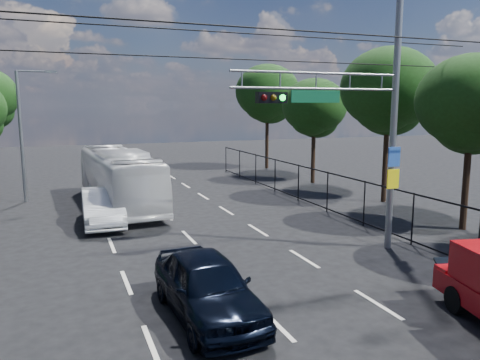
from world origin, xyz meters
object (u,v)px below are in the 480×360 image
signal_mast (366,104)px  white_bus (119,178)px  navy_hatchback (207,286)px  white_van (102,207)px

signal_mast → white_bus: signal_mast is taller
signal_mast → white_bus: (-7.10, 11.12, -3.76)m
navy_hatchback → signal_mast: bearing=22.3°
signal_mast → white_van: 12.01m
white_bus → white_van: 3.91m
navy_hatchback → white_bus: white_bus is taller
navy_hatchback → white_van: 10.61m
signal_mast → white_van: bearing=138.0°
white_bus → white_van: white_bus is taller
navy_hatchback → white_van: (-1.58, 10.49, -0.01)m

